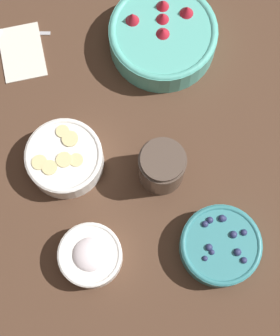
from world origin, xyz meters
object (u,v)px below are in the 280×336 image
object	(u,v)px
jar_chocolate	(162,167)
bowl_bananas	(65,158)
bowl_blueberries	(220,246)
bowl_strawberries	(163,35)
bowl_cream	(90,255)

from	to	relation	value
jar_chocolate	bowl_bananas	bearing A→B (deg)	-103.02
bowl_blueberries	bowl_bananas	xyz separation A→B (m)	(-0.21, -0.28, 0.00)
jar_chocolate	bowl_strawberries	bearing A→B (deg)	172.49
bowl_strawberries	bowl_cream	distance (m)	0.48
bowl_bananas	jar_chocolate	size ratio (longest dim) A/B	1.46
bowl_cream	jar_chocolate	distance (m)	0.22
bowl_blueberries	jar_chocolate	xyz separation A→B (m)	(-0.16, -0.09, 0.02)
bowl_strawberries	bowl_bananas	distance (m)	0.33
bowl_bananas	bowl_cream	bearing A→B (deg)	9.73
bowl_strawberries	bowl_blueberries	bearing A→B (deg)	7.15
bowl_cream	jar_chocolate	world-z (taller)	jar_chocolate
bowl_blueberries	jar_chocolate	size ratio (longest dim) A/B	1.48
bowl_strawberries	bowl_bananas	bearing A→B (deg)	-42.96
bowl_blueberries	bowl_bananas	distance (m)	0.35
bowl_strawberries	bowl_blueberries	world-z (taller)	bowl_strawberries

